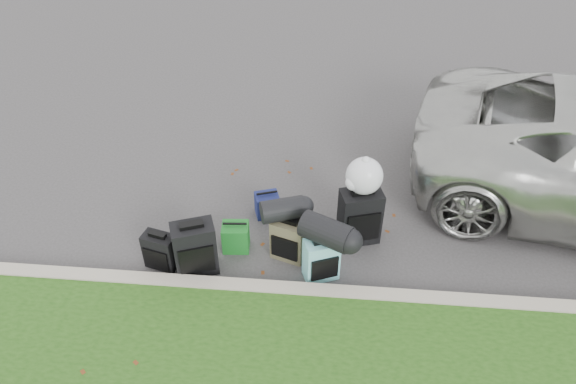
# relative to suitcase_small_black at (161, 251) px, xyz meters

# --- Properties ---
(ground) EXTENTS (120.00, 120.00, 0.00)m
(ground) POSITION_rel_suitcase_small_black_xyz_m (1.55, 0.65, -0.24)
(ground) COLOR #383535
(ground) RESTS_ON ground
(curb) EXTENTS (120.00, 0.18, 0.15)m
(curb) POSITION_rel_suitcase_small_black_xyz_m (1.55, -0.35, -0.16)
(curb) COLOR #9E937F
(curb) RESTS_ON ground
(suitcase_small_black) EXTENTS (0.42, 0.30, 0.48)m
(suitcase_small_black) POSITION_rel_suitcase_small_black_xyz_m (0.00, 0.00, 0.00)
(suitcase_small_black) COLOR black
(suitcase_small_black) RESTS_ON ground
(suitcase_large_black_left) EXTENTS (0.56, 0.44, 0.70)m
(suitcase_large_black_left) POSITION_rel_suitcase_small_black_xyz_m (0.44, -0.04, 0.11)
(suitcase_large_black_left) COLOR black
(suitcase_large_black_left) RESTS_ON ground
(suitcase_olive) EXTENTS (0.47, 0.37, 0.56)m
(suitcase_olive) POSITION_rel_suitcase_small_black_xyz_m (1.51, 0.29, 0.04)
(suitcase_olive) COLOR #46412C
(suitcase_olive) RESTS_ON ground
(suitcase_teal) EXTENTS (0.45, 0.36, 0.56)m
(suitcase_teal) POSITION_rel_suitcase_small_black_xyz_m (1.91, -0.01, 0.04)
(suitcase_teal) COLOR #5DABAE
(suitcase_teal) RESTS_ON ground
(suitcase_large_black_right) EXTENTS (0.56, 0.43, 0.75)m
(suitcase_large_black_right) POSITION_rel_suitcase_small_black_xyz_m (2.35, 0.66, 0.14)
(suitcase_large_black_right) COLOR black
(suitcase_large_black_right) RESTS_ON ground
(tote_green) EXTENTS (0.34, 0.28, 0.37)m
(tote_green) POSITION_rel_suitcase_small_black_xyz_m (0.84, 0.37, -0.06)
(tote_green) COLOR #186D20
(tote_green) RESTS_ON ground
(tote_navy) EXTENTS (0.36, 0.32, 0.33)m
(tote_navy) POSITION_rel_suitcase_small_black_xyz_m (1.15, 1.03, -0.08)
(tote_navy) COLOR navy
(tote_navy) RESTS_ON ground
(duffel_left) EXTENTS (0.56, 0.42, 0.27)m
(duffel_left) POSITION_rel_suitcase_small_black_xyz_m (1.43, 0.35, 0.45)
(duffel_left) COLOR black
(duffel_left) RESTS_ON suitcase_olive
(duffel_right) EXTENTS (0.65, 0.54, 0.32)m
(duffel_right) POSITION_rel_suitcase_small_black_xyz_m (1.95, -0.01, 0.48)
(duffel_right) COLOR black
(duffel_right) RESTS_ON suitcase_teal
(trash_bag) EXTENTS (0.44, 0.44, 0.44)m
(trash_bag) POSITION_rel_suitcase_small_black_xyz_m (2.36, 0.71, 0.73)
(trash_bag) COLOR white
(trash_bag) RESTS_ON suitcase_large_black_right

